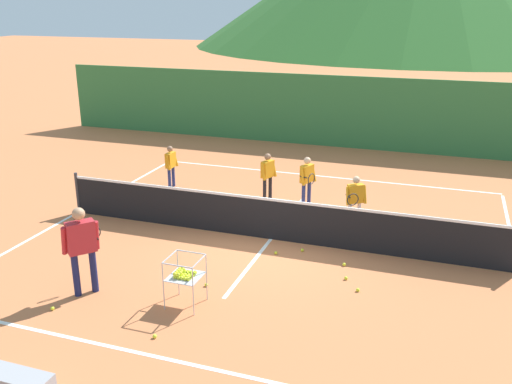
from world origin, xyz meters
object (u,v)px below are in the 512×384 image
student_1 (268,172)px  tennis_ball_6 (358,290)px  student_0 (171,163)px  tennis_ball_1 (206,285)px  tennis_ball_9 (346,278)px  courtside_bench (2,384)px  tennis_ball_2 (276,253)px  tennis_net (271,218)px  tennis_ball_8 (302,250)px  student_2 (307,177)px  tennis_ball_0 (52,308)px  tennis_ball_3 (155,336)px  student_3 (355,197)px  instructor (82,243)px  tennis_ball_4 (344,264)px  ball_cart (184,274)px

student_1 → tennis_ball_6: size_ratio=18.90×
student_0 → tennis_ball_1: bearing=-56.8°
tennis_ball_9 → courtside_bench: size_ratio=0.05×
tennis_ball_1 → tennis_ball_2: bearing=65.1°
tennis_net → tennis_ball_8: (0.84, -0.41, -0.47)m
tennis_net → student_0: size_ratio=8.41×
tennis_ball_8 → courtside_bench: bearing=-114.1°
tennis_net → student_0: student_0 is taller
student_2 → tennis_ball_6: 4.65m
tennis_ball_0 → tennis_ball_2: size_ratio=1.00×
courtside_bench → student_0: bearing=102.9°
tennis_ball_1 → tennis_ball_8: 2.47m
student_0 → student_2: (4.03, -0.23, 0.06)m
tennis_net → tennis_ball_3: (-0.57, -4.33, -0.47)m
student_1 → student_2: (1.11, -0.13, 0.02)m
tennis_ball_3 → tennis_net: bearing=82.5°
student_3 → tennis_ball_0: (-4.30, -5.44, -0.73)m
instructor → student_0: 6.17m
tennis_ball_1 → tennis_ball_3: same height
tennis_ball_3 → tennis_ball_6: (2.81, 2.56, 0.00)m
tennis_net → courtside_bench: tennis_net is taller
student_2 → tennis_ball_8: size_ratio=19.33×
tennis_ball_3 → student_1: bearing=92.7°
tennis_ball_0 → tennis_ball_8: 5.12m
student_1 → tennis_ball_0: (-1.77, -6.63, -0.74)m
tennis_ball_6 → courtside_bench: courtside_bench is taller
student_3 → courtside_bench: student_3 is taller
tennis_ball_2 → tennis_ball_9: same height
student_3 → tennis_ball_3: student_3 is taller
student_2 → tennis_ball_6: bearing=-63.8°
tennis_ball_6 → tennis_ball_9: size_ratio=1.00×
student_3 → tennis_ball_4: student_3 is taller
instructor → ball_cart: (1.89, 0.22, -0.42)m
tennis_ball_4 → tennis_ball_3: bearing=-124.0°
student_1 → student_3: (2.53, -1.19, -0.01)m
tennis_ball_0 → tennis_ball_3: 2.10m
tennis_ball_4 → tennis_ball_6: size_ratio=1.00×
student_1 → tennis_ball_2: bearing=-69.1°
tennis_ball_4 → tennis_ball_9: same height
student_2 → student_0: bearing=176.8°
tennis_ball_1 → tennis_ball_9: (2.43, 1.12, 0.00)m
tennis_net → student_1: (-0.89, 2.48, 0.27)m
tennis_ball_0 → tennis_ball_9: bearing=31.1°
tennis_ball_2 → courtside_bench: courtside_bench is taller
student_0 → tennis_ball_8: size_ratio=17.93×
tennis_ball_0 → tennis_ball_8: bearing=47.0°
tennis_ball_2 → tennis_ball_6: size_ratio=1.00×
student_2 → tennis_ball_6: size_ratio=19.33×
instructor → tennis_ball_3: bearing=-25.3°
tennis_ball_3 → courtside_bench: (-1.22, -1.94, 0.20)m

